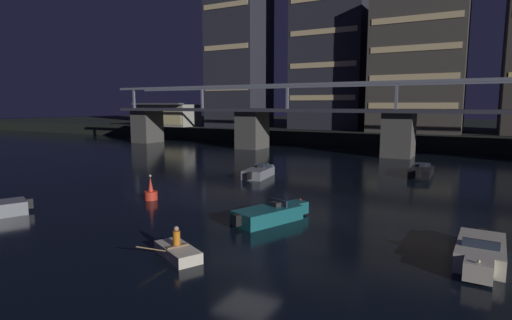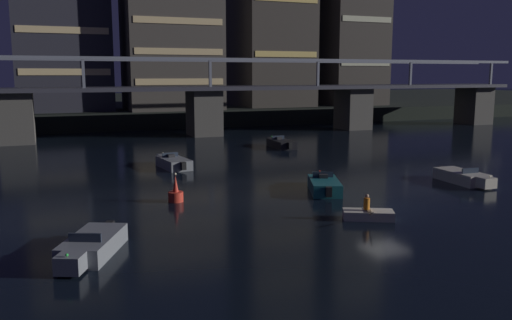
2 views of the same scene
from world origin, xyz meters
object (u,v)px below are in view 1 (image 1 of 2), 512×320
(river_bridge, at_px, (399,125))
(speedboat_near_left, at_px, (421,171))
(speedboat_near_right, at_px, (259,172))
(channel_buoy, at_px, (151,193))
(tower_central, at_px, (418,65))
(speedboat_near_center, at_px, (480,253))
(waterfront_pavilion, at_px, (169,115))
(tower_west_low, at_px, (239,30))
(speedboat_mid_center, at_px, (270,214))
(dinghy_with_paddler, at_px, (178,251))
(tower_west_tall, at_px, (331,50))

(river_bridge, relative_size, speedboat_near_left, 17.46)
(speedboat_near_right, height_order, channel_buoy, channel_buoy)
(tower_central, xyz_separation_m, speedboat_near_center, (9.29, -51.36, -12.45))
(tower_central, relative_size, waterfront_pavilion, 1.74)
(speedboat_near_right, xyz_separation_m, channel_buoy, (-2.34, -11.51, 0.06))
(tower_west_low, height_order, speedboat_near_left, tower_west_low)
(speedboat_near_center, relative_size, speedboat_mid_center, 1.03)
(waterfront_pavilion, relative_size, channel_buoy, 7.05)
(speedboat_near_left, distance_m, speedboat_near_right, 15.03)
(tower_west_low, height_order, dinghy_with_paddler, tower_west_low)
(tower_west_tall, xyz_separation_m, channel_buoy, (4.51, -51.42, -15.81))
(tower_west_low, xyz_separation_m, speedboat_near_center, (41.90, -50.28, -20.50))
(tower_west_low, distance_m, speedboat_near_center, 68.59)
(tower_west_tall, xyz_separation_m, speedboat_near_left, (19.79, -32.25, -15.87))
(river_bridge, xyz_separation_m, channel_buoy, (-10.92, -32.66, -3.60))
(tower_west_low, bearing_deg, tower_west_tall, 9.71)
(speedboat_near_left, relative_size, speedboat_near_center, 1.00)
(tower_west_low, xyz_separation_m, speedboat_near_right, (24.28, -36.93, -20.50))
(speedboat_near_right, xyz_separation_m, dinghy_with_paddler, (6.20, -18.97, -0.14))
(river_bridge, bearing_deg, channel_buoy, -108.49)
(speedboat_near_right, bearing_deg, speedboat_near_left, 30.66)
(tower_west_tall, bearing_deg, speedboat_near_center, -65.32)
(tower_west_low, bearing_deg, speedboat_near_center, -50.19)
(waterfront_pavilion, xyz_separation_m, speedboat_near_center, (56.71, -46.42, -4.02))
(river_bridge, distance_m, speedboat_near_left, 14.64)
(river_bridge, distance_m, speedboat_near_center, 35.86)
(tower_west_low, bearing_deg, waterfront_pavilion, -165.37)
(speedboat_near_right, distance_m, dinghy_with_paddler, 19.96)
(speedboat_near_right, bearing_deg, channel_buoy, -101.51)
(waterfront_pavilion, relative_size, speedboat_near_right, 2.37)
(tower_central, height_order, speedboat_mid_center, tower_central)
(river_bridge, height_order, speedboat_near_right, river_bridge)
(tower_central, xyz_separation_m, dinghy_with_paddler, (-2.13, -56.98, -12.59))
(river_bridge, bearing_deg, speedboat_near_center, -75.31)
(channel_buoy, bearing_deg, speedboat_near_right, 78.49)
(speedboat_near_right, height_order, speedboat_mid_center, same)
(speedboat_mid_center, distance_m, channel_buoy, 9.62)
(tower_central, height_order, speedboat_near_center, tower_central)
(speedboat_near_center, bearing_deg, waterfront_pavilion, 140.70)
(waterfront_pavilion, xyz_separation_m, speedboat_near_right, (39.08, -33.06, -4.02))
(speedboat_near_center, bearing_deg, tower_west_low, 129.81)
(speedboat_near_right, relative_size, channel_buoy, 2.97)
(tower_west_low, distance_m, waterfront_pavilion, 22.48)
(waterfront_pavilion, bearing_deg, tower_west_low, 14.63)
(tower_central, bearing_deg, channel_buoy, -102.17)
(speedboat_near_left, xyz_separation_m, speedboat_near_center, (4.69, -21.02, 0.00))
(speedboat_near_left, xyz_separation_m, speedboat_mid_center, (-5.68, -19.85, 0.00))
(tower_west_tall, xyz_separation_m, speedboat_near_center, (24.48, -53.26, -15.87))
(tower_west_tall, xyz_separation_m, dinghy_with_paddler, (13.06, -58.88, -16.01))
(speedboat_near_right, height_order, dinghy_with_paddler, dinghy_with_paddler)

